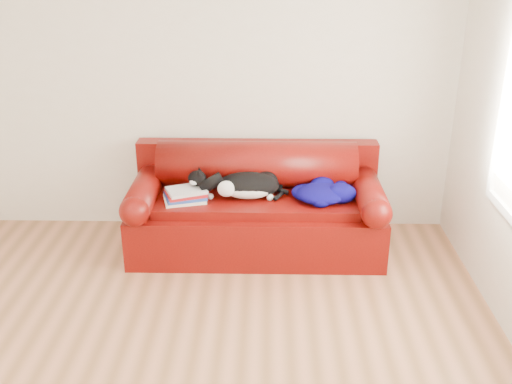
% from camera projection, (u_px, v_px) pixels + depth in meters
% --- Properties ---
extents(ground, '(4.50, 4.50, 0.00)m').
position_uv_depth(ground, '(168.00, 358.00, 3.83)').
color(ground, brown).
rests_on(ground, ground).
extents(room_shell, '(4.52, 4.02, 2.61)m').
position_uv_depth(room_shell, '(174.00, 103.00, 3.19)').
color(room_shell, beige).
rests_on(room_shell, ground).
extents(sofa_base, '(2.10, 0.90, 0.50)m').
position_uv_depth(sofa_base, '(256.00, 223.00, 5.10)').
color(sofa_base, '#3F0204').
rests_on(sofa_base, ground).
extents(sofa_back, '(2.10, 1.01, 0.88)m').
position_uv_depth(sofa_back, '(257.00, 180.00, 5.21)').
color(sofa_back, '#3F0204').
rests_on(sofa_back, ground).
extents(book_stack, '(0.38, 0.33, 0.10)m').
position_uv_depth(book_stack, '(186.00, 195.00, 4.88)').
color(book_stack, white).
rests_on(book_stack, sofa_base).
extents(cat, '(0.74, 0.44, 0.26)m').
position_uv_depth(cat, '(248.00, 186.00, 4.92)').
color(cat, black).
rests_on(cat, sofa_base).
extents(blanket, '(0.57, 0.46, 0.16)m').
position_uv_depth(blanket, '(323.00, 192.00, 4.88)').
color(blanket, '#050244').
rests_on(blanket, sofa_base).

